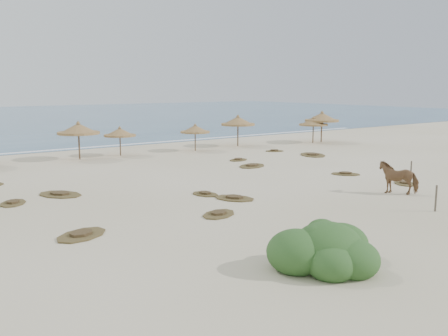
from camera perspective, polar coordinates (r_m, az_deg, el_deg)
The scene contains 24 objects.
ground at distance 25.60m, azimuth 7.68°, elevation -3.37°, with size 160.00×160.00×0.00m, color beige.
foam_line at distance 47.58m, azimuth -14.59°, elevation 2.32°, with size 70.00×0.60×0.01m, color white.
palapa_2 at distance 39.74m, azimuth -16.30°, elevation 4.26°, with size 3.50×3.50×2.99m.
palapa_3 at distance 41.16m, azimuth -11.82°, elevation 3.97°, with size 3.08×3.08×2.41m.
palapa_4 at distance 43.36m, azimuth -3.32°, elevation 4.42°, with size 2.90×2.90×2.40m.
palapa_5 at distance 46.77m, azimuth 1.60°, elevation 5.34°, with size 3.94×3.94×2.97m.
palapa_6 at distance 50.06m, azimuth 10.18°, elevation 5.18°, with size 3.52×3.52×2.65m.
palapa_7 at distance 50.89m, azimuth 11.13°, elevation 5.67°, with size 4.45×4.45×3.17m.
horse at distance 27.84m, azimuth 19.33°, elevation -1.01°, with size 0.91×2.00×1.69m, color brown.
fence_post_near at distance 24.46m, azimuth 23.06°, elevation -3.20°, with size 0.09×0.09×1.21m, color brown.
fence_post_far at distance 31.39m, azimuth 20.58°, elevation -0.37°, with size 0.09×0.09×1.24m, color brown.
bush at distance 16.09m, azimuth 11.65°, elevation -9.18°, with size 3.74×3.29×1.67m.
scrub_0 at distance 19.80m, azimuth -15.98°, elevation -7.32°, with size 2.64×2.32×0.16m.
scrub_1 at distance 27.30m, azimuth -18.23°, elevation -2.85°, with size 2.59×2.99×0.16m.
scrub_2 at distance 26.03m, azimuth -2.16°, elevation -2.96°, with size 1.33×1.77×0.16m.
scrub_3 at distance 35.13m, azimuth 3.22°, elevation 0.27°, with size 2.89×2.48×0.16m.
scrub_4 at distance 32.81m, azimuth 13.72°, elevation -0.64°, with size 2.07×2.16×0.16m.
scrub_5 at distance 41.29m, azimuth 10.10°, elevation 1.51°, with size 3.17×3.56×0.16m.
scrub_7 at distance 37.93m, azimuth 1.65°, elevation 0.96°, with size 1.93×1.53×0.16m.
scrub_8 at distance 26.10m, azimuth -22.99°, elevation -3.68°, with size 1.83×2.07×0.16m.
scrub_9 at distance 25.07m, azimuth 1.19°, elevation -3.44°, with size 2.15×2.50×0.16m.
scrub_10 at distance 43.32m, azimuth 5.79°, elevation 1.97°, with size 1.92×1.70×0.16m.
scrub_11 at distance 22.02m, azimuth -0.60°, elevation -5.26°, with size 2.26×1.96×0.16m.
scrub_12 at distance 30.65m, azimuth 19.93°, elevation -1.64°, with size 1.93×2.02×0.16m.
Camera 1 is at (-17.40, -17.92, 5.63)m, focal length 40.00 mm.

